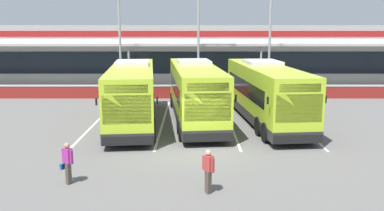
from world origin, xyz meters
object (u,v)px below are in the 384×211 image
at_px(lamp_post_west, 120,22).
at_px(lamp_post_east, 271,22).
at_px(pedestrian_near_bin, 209,170).
at_px(coach_bus_centre, 266,94).
at_px(coach_bus_left_centre, 195,93).
at_px(coach_bus_leftmost, 133,94).
at_px(pedestrian_with_handbag, 68,162).
at_px(lamp_post_centre, 199,22).

height_order(lamp_post_west, lamp_post_east, same).
xyz_separation_m(pedestrian_near_bin, lamp_post_west, (-6.93, 22.67, 5.42)).
bearing_deg(coach_bus_centre, coach_bus_left_centre, 175.68).
bearing_deg(coach_bus_leftmost, lamp_post_east, 47.06).
distance_m(pedestrian_with_handbag, lamp_post_west, 22.48).
height_order(coach_bus_left_centre, lamp_post_east, lamp_post_east).
bearing_deg(lamp_post_centre, coach_bus_centre, -68.68).
xyz_separation_m(coach_bus_leftmost, lamp_post_east, (10.45, 11.23, 4.50)).
height_order(coach_bus_centre, lamp_post_centre, lamp_post_centre).
relative_size(coach_bus_leftmost, coach_bus_left_centre, 1.00).
distance_m(coach_bus_leftmost, coach_bus_left_centre, 3.93).
bearing_deg(pedestrian_with_handbag, lamp_post_centre, 75.65).
relative_size(lamp_post_centre, lamp_post_east, 1.00).
bearing_deg(coach_bus_left_centre, lamp_post_west, 120.75).
height_order(pedestrian_with_handbag, lamp_post_east, lamp_post_east).
distance_m(coach_bus_centre, lamp_post_east, 12.02).
bearing_deg(pedestrian_with_handbag, lamp_post_west, 94.16).
xyz_separation_m(coach_bus_left_centre, lamp_post_centre, (0.35, 10.02, 4.50)).
xyz_separation_m(pedestrian_with_handbag, lamp_post_centre, (5.31, 20.77, 5.43)).
distance_m(pedestrian_near_bin, lamp_post_centre, 22.35).
xyz_separation_m(coach_bus_left_centre, pedestrian_with_handbag, (-4.96, -10.76, -0.93)).
xyz_separation_m(coach_bus_leftmost, pedestrian_near_bin, (4.27, -11.04, -0.91)).
height_order(coach_bus_left_centre, coach_bus_centre, same).
distance_m(lamp_post_west, lamp_post_centre, 6.97).
height_order(coach_bus_centre, lamp_post_west, lamp_post_west).
bearing_deg(pedestrian_with_handbag, lamp_post_east, 61.64).
distance_m(coach_bus_left_centre, lamp_post_centre, 10.99).
xyz_separation_m(lamp_post_west, lamp_post_east, (13.11, -0.40, 0.00)).
bearing_deg(pedestrian_near_bin, lamp_post_west, 107.01).
height_order(coach_bus_leftmost, lamp_post_centre, lamp_post_centre).
bearing_deg(coach_bus_left_centre, coach_bus_leftmost, -170.82).
relative_size(coach_bus_left_centre, lamp_post_east, 1.12).
relative_size(coach_bus_centre, pedestrian_near_bin, 7.61).
height_order(coach_bus_leftmost, pedestrian_with_handbag, coach_bus_leftmost).
bearing_deg(coach_bus_left_centre, coach_bus_centre, -4.32).
distance_m(lamp_post_centre, lamp_post_east, 6.24).
distance_m(coach_bus_centre, lamp_post_centre, 11.98).
height_order(coach_bus_centre, pedestrian_near_bin, coach_bus_centre).
bearing_deg(lamp_post_west, pedestrian_with_handbag, -85.84).
bearing_deg(lamp_post_west, coach_bus_centre, -46.03).
xyz_separation_m(pedestrian_near_bin, lamp_post_east, (6.18, 22.27, 5.42)).
bearing_deg(pedestrian_near_bin, coach_bus_left_centre, 91.91).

